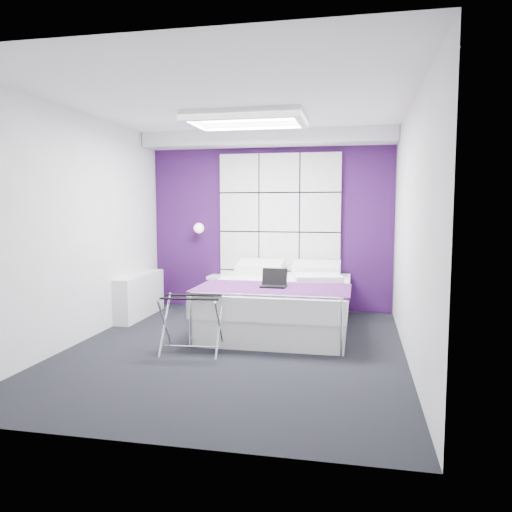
{
  "coord_description": "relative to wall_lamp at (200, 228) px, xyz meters",
  "views": [
    {
      "loc": [
        1.29,
        -5.12,
        1.55
      ],
      "look_at": [
        0.17,
        0.35,
        0.99
      ],
      "focal_mm": 35.0,
      "sensor_mm": 36.0,
      "label": 1
    }
  ],
  "objects": [
    {
      "name": "luggage_rack",
      "position": [
        0.63,
        -2.25,
        -0.92
      ],
      "size": [
        0.61,
        0.45,
        0.6
      ],
      "rotation": [
        0.0,
        0.0,
        0.09
      ],
      "color": "silver",
      "rests_on": "floor"
    },
    {
      "name": "nightstand",
      "position": [
        0.35,
        -0.04,
        -0.73
      ],
      "size": [
        0.4,
        0.31,
        0.04
      ],
      "primitive_type": "cube",
      "color": "white",
      "rests_on": "wall_back"
    },
    {
      "name": "laptop",
      "position": [
        1.39,
        -1.48,
        -0.56
      ],
      "size": [
        0.29,
        0.21,
        0.21
      ],
      "rotation": [
        0.0,
        0.0,
        -0.01
      ],
      "color": "black",
      "rests_on": "bed"
    },
    {
      "name": "bed",
      "position": [
        1.38,
        -0.99,
        -0.9
      ],
      "size": [
        1.78,
        2.16,
        0.75
      ],
      "color": "white",
      "rests_on": "floor"
    },
    {
      "name": "accent_wall",
      "position": [
        1.05,
        0.13,
        0.08
      ],
      "size": [
        3.58,
        0.02,
        2.58
      ],
      "primitive_type": "cube",
      "color": "#361047",
      "rests_on": "wall_back"
    },
    {
      "name": "wall_lamp",
      "position": [
        0.0,
        0.0,
        0.0
      ],
      "size": [
        0.15,
        0.15,
        0.15
      ],
      "primitive_type": "sphere",
      "color": "white",
      "rests_on": "wall_back"
    },
    {
      "name": "wall_left",
      "position": [
        -0.75,
        -2.06,
        0.08
      ],
      "size": [
        0.0,
        4.4,
        4.4
      ],
      "primitive_type": "plane",
      "rotation": [
        1.57,
        0.0,
        1.57
      ],
      "color": "silver",
      "rests_on": "floor"
    },
    {
      "name": "ceiling",
      "position": [
        1.05,
        -2.06,
        1.38
      ],
      "size": [
        4.4,
        4.4,
        0.0
      ],
      "primitive_type": "plane",
      "rotation": [
        3.14,
        0.0,
        0.0
      ],
      "color": "white",
      "rests_on": "wall_back"
    },
    {
      "name": "skylight",
      "position": [
        1.05,
        -1.46,
        1.33
      ],
      "size": [
        1.36,
        0.86,
        0.12
      ],
      "primitive_type": null,
      "color": "white",
      "rests_on": "ceiling"
    },
    {
      "name": "floor",
      "position": [
        1.05,
        -2.06,
        -1.22
      ],
      "size": [
        4.4,
        4.4,
        0.0
      ],
      "primitive_type": "plane",
      "color": "black",
      "rests_on": "ground"
    },
    {
      "name": "radiator",
      "position": [
        -0.64,
        -0.76,
        -0.92
      ],
      "size": [
        0.22,
        1.2,
        0.6
      ],
      "primitive_type": "cube",
      "color": "white",
      "rests_on": "floor"
    },
    {
      "name": "soffit",
      "position": [
        1.05,
        -0.11,
        1.28
      ],
      "size": [
        3.58,
        0.5,
        0.2
      ],
      "primitive_type": "cube",
      "color": "white",
      "rests_on": "wall_back"
    },
    {
      "name": "wall_right",
      "position": [
        2.85,
        -2.06,
        0.08
      ],
      "size": [
        0.0,
        4.4,
        4.4
      ],
      "primitive_type": "plane",
      "rotation": [
        1.57,
        0.0,
        -1.57
      ],
      "color": "silver",
      "rests_on": "floor"
    },
    {
      "name": "headboard",
      "position": [
        1.2,
        0.08,
        -0.05
      ],
      "size": [
        1.8,
        0.08,
        2.3
      ],
      "primitive_type": null,
      "color": "silver",
      "rests_on": "wall_back"
    },
    {
      "name": "wall_back",
      "position": [
        1.05,
        0.14,
        0.08
      ],
      "size": [
        3.6,
        0.0,
        3.6
      ],
      "primitive_type": "plane",
      "rotation": [
        1.57,
        0.0,
        0.0
      ],
      "color": "silver",
      "rests_on": "floor"
    }
  ]
}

